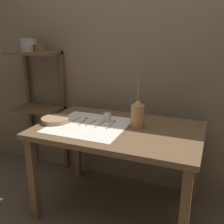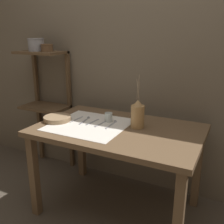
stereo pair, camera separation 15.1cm
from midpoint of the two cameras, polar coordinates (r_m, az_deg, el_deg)
The scene contains 15 objects.
ground_plane at distance 2.37m, azimuth 3.14°, elevation -20.24°, with size 12.00×12.00×0.00m, color brown.
stone_wall_back at distance 2.38m, azimuth 8.67°, elevation 11.18°, with size 7.00×0.06×2.40m.
wooden_table at distance 2.05m, azimuth 3.43°, elevation -5.88°, with size 1.26×0.81×0.73m.
wooden_shelf_unit at distance 2.77m, azimuth -12.57°, elevation 4.60°, with size 0.47×0.30×1.25m.
linen_cloth at distance 2.08m, azimuth -2.82°, elevation -2.76°, with size 0.58×0.56×0.00m.
pitcher_with_flowers at distance 2.01m, azimuth 7.74°, elevation -0.64°, with size 0.10×0.10×0.41m.
wooden_bowl at distance 2.19m, azimuth -9.89°, elevation -1.45°, with size 0.22×0.22×0.04m.
glass_tumbler_near at distance 2.13m, azimuth 1.27°, elevation -1.15°, with size 0.06×0.06×0.07m.
knife_center at distance 2.20m, azimuth -5.79°, elevation -1.63°, with size 0.02×0.17×0.00m.
spoon_outer at distance 2.20m, azimuth -3.54°, elevation -1.52°, with size 0.04×0.18×0.02m.
fork_inner at distance 2.13m, azimuth -2.23°, elevation -2.20°, with size 0.03×0.17×0.00m.
fork_outer at distance 2.08m, azimuth -0.35°, elevation -2.59°, with size 0.03×0.17×0.00m.
spoon_inner at distance 2.10m, azimuth 2.39°, elevation -2.42°, with size 0.02×0.18×0.02m.
metal_pot_large at distance 2.71m, azimuth -14.63°, elevation 14.06°, with size 0.16×0.16×0.12m.
metal_pot_small at distance 2.63m, azimuth -12.35°, elevation 13.59°, with size 0.12×0.12×0.07m.
Camera 2 is at (0.80, -1.71, 1.44)m, focal length 42.00 mm.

